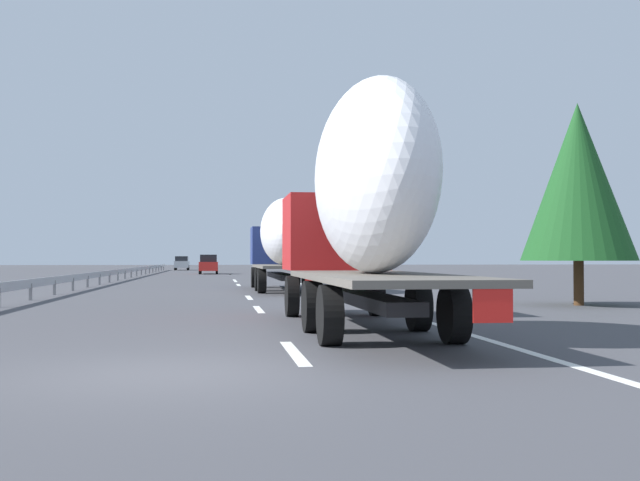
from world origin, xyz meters
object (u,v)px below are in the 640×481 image
(truck_lead, at_px, (283,239))
(car_silver_hatch, at_px, (182,263))
(truck_trailing, at_px, (364,201))
(car_red_compact, at_px, (209,264))
(road_sign, at_px, (298,251))

(truck_lead, distance_m, car_silver_hatch, 64.67)
(truck_lead, height_order, truck_trailing, truck_trailing)
(car_red_compact, bearing_deg, truck_trailing, -176.34)
(car_red_compact, relative_size, road_sign, 1.54)
(truck_lead, height_order, car_red_compact, truck_lead)
(car_red_compact, bearing_deg, road_sign, -157.44)
(truck_lead, xyz_separation_m, car_red_compact, (39.55, 3.79, -1.44))
(truck_lead, distance_m, truck_trailing, 19.72)
(truck_trailing, bearing_deg, car_red_compact, 3.66)
(car_red_compact, xyz_separation_m, road_sign, (-16.60, -6.89, 1.16))
(car_silver_hatch, xyz_separation_m, car_red_compact, (-24.67, -3.62, 0.03))
(car_silver_hatch, xyz_separation_m, road_sign, (-41.27, -10.52, 1.19))
(truck_trailing, distance_m, car_silver_hatch, 84.28)
(truck_trailing, relative_size, car_red_compact, 2.58)
(car_silver_hatch, height_order, road_sign, road_sign)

